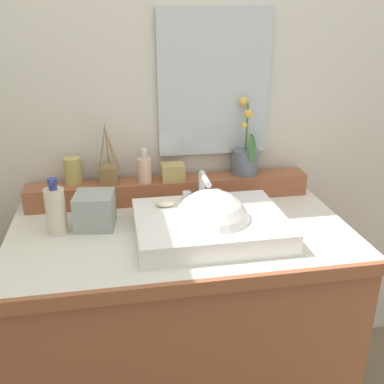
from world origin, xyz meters
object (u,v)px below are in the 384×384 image
Objects in this scene: trinket_box at (173,172)px; lotion_bottle at (56,210)px; sink_basin at (211,227)px; tumbler_cup at (73,171)px; tissue_box at (95,210)px; soap_dispenser at (145,169)px; soap_bar at (165,203)px; potted_plant at (245,156)px; reed_diffuser at (108,173)px.

trinket_box is 0.45× the size of lotion_bottle.
trinket_box is (-0.08, 0.32, 0.09)m from sink_basin.
tumbler_cup is 0.80× the size of tissue_box.
sink_basin is 5.62× the size of trinket_box.
soap_dispenser is 0.27m from tumbler_cup.
soap_bar is at bearing 139.33° from sink_basin.
potted_plant is 2.29× the size of soap_dispenser.
soap_dispenser is (-0.41, -0.02, -0.02)m from potted_plant.
tissue_box is (-0.60, -0.20, -0.10)m from potted_plant.
tumbler_cup is 0.13m from reed_diffuser.
trinket_box is at bearing -4.26° from tumbler_cup.
potted_plant reaches higher than tissue_box.
reed_diffuser is at bearing 130.35° from soap_bar.
reed_diffuser is (0.13, -0.01, -0.01)m from tumbler_cup.
potted_plant is 0.76m from lotion_bottle.
lotion_bottle reaches higher than sink_basin.
lotion_bottle is 1.51× the size of tissue_box.
potted_plant is at bearing 3.48° from soap_dispenser.
lotion_bottle reaches higher than tissue_box.
soap_dispenser reaches higher than sink_basin.
reed_diffuser is (-0.14, 0.02, -0.02)m from soap_dispenser.
sink_basin is 0.41m from tissue_box.
tumbler_cup reaches higher than tissue_box.
reed_diffuser is 2.63× the size of trinket_box.
lotion_bottle is (-0.37, -0.00, 0.00)m from soap_bar.
tumbler_cup reaches higher than soap_bar.
reed_diffuser reaches higher than soap_dispenser.
reed_diffuser is (-0.19, 0.22, 0.04)m from soap_bar.
soap_bar is 0.68× the size of tumbler_cup.
tissue_box is at bearing -104.73° from reed_diffuser.
reed_diffuser is 0.29m from lotion_bottle.
soap_bar is 0.30m from reed_diffuser.
tissue_box is (0.08, -0.20, -0.08)m from tumbler_cup.
reed_diffuser is (-0.54, -0.00, -0.04)m from potted_plant.
reed_diffuser reaches higher than soap_bar.
sink_basin is 3.70× the size of soap_dispenser.
soap_bar is at bearing -49.65° from reed_diffuser.
potted_plant is at bearing 57.66° from sink_basin.
trinket_box is (-0.30, -0.02, -0.04)m from potted_plant.
sink_basin reaches higher than trinket_box.
lotion_bottle is at bearing -162.41° from potted_plant.
soap_bar is at bearing -75.46° from soap_dispenser.
potted_plant reaches higher than reed_diffuser.
trinket_box is at bearing 104.10° from sink_basin.
trinket_box is (0.38, -0.03, -0.02)m from tumbler_cup.
potted_plant reaches higher than sink_basin.
soap_dispenser is at bearing -9.03° from reed_diffuser.
sink_basin is at bearing -122.34° from potted_plant.
lotion_bottle is (-0.72, -0.23, -0.08)m from potted_plant.
potted_plant is at bearing 3.55° from trinket_box.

